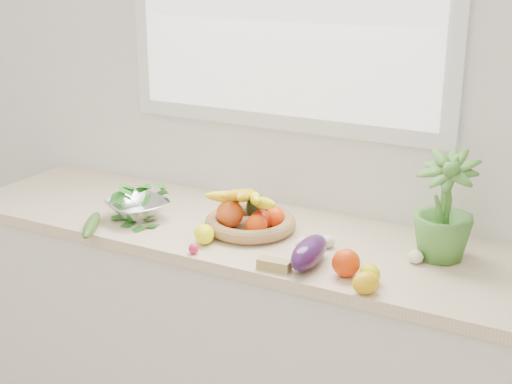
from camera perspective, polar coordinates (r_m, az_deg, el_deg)
The scene contains 18 objects.
back_wall at distance 2.67m, azimuth 2.33°, elevation 8.25°, with size 4.50×0.02×2.70m, color white.
counter_cabinet at distance 2.75m, azimuth -0.74°, elevation -12.04°, with size 2.20×0.58×0.86m, color silver.
countertop at distance 2.55m, azimuth -0.78°, elevation -3.32°, with size 2.24×0.62×0.04m, color beige.
orange_loose at distance 2.18m, azimuth 7.22°, elevation -5.65°, with size 0.09×0.09×0.09m, color red.
lemon_a at distance 2.40m, azimuth -4.15°, elevation -3.40°, with size 0.07×0.08×0.07m, color #FFFE0D.
lemon_b at distance 2.09m, azimuth 8.77°, elevation -7.19°, with size 0.07×0.08×0.07m, color #F3AF0D.
lemon_c at distance 2.15m, azimuth 9.10°, elevation -6.47°, with size 0.06×0.07×0.06m, color #CEC60B.
apple at distance 2.50m, azimuth 0.40°, elevation -2.28°, with size 0.08×0.08×0.08m, color #AC210D.
ginger at distance 2.21m, azimuth 1.46°, elevation -5.83°, with size 0.10×0.04×0.03m, color tan.
garlic_a at distance 2.31m, azimuth 12.65°, elevation -5.08°, with size 0.05×0.05×0.04m, color white.
garlic_b at distance 2.38m, azimuth 5.73°, elevation -3.95°, with size 0.05×0.05×0.04m, color silver.
garlic_c at distance 2.35m, azimuth 3.78°, elevation -4.17°, with size 0.05×0.05×0.04m, color silver.
eggplant at distance 2.24m, azimuth 4.27°, elevation -4.84°, with size 0.09×0.22×0.09m, color #2F103E.
cucumber at distance 2.57m, azimuth -13.04°, elevation -2.58°, with size 0.04×0.24×0.04m, color #295418.
radish at distance 2.33m, azimuth -5.02°, elevation -4.54°, with size 0.03×0.03×0.03m, color #DF1B47.
potted_herb at distance 2.31m, azimuth 14.82°, elevation -1.08°, with size 0.20×0.20×0.35m, color #478430.
fruit_basket at distance 2.50m, azimuth -0.54°, elevation -2.01°, with size 0.39×0.39×0.18m.
colander_with_spinach at distance 2.64m, azimuth -9.44°, elevation -0.92°, with size 0.28×0.28×0.12m.
Camera 1 is at (1.15, -0.11, 1.84)m, focal length 50.00 mm.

